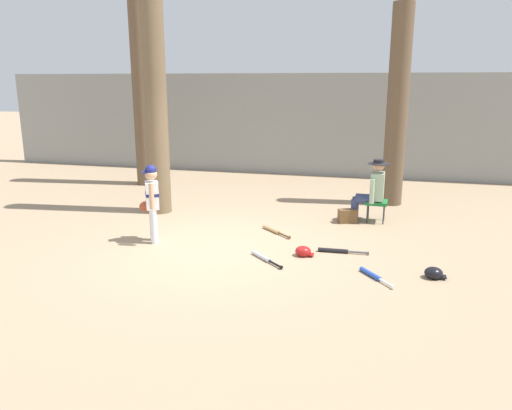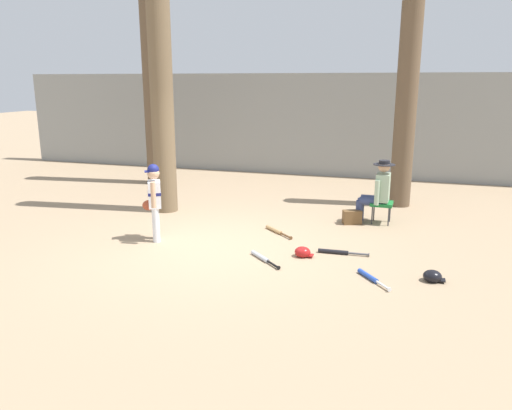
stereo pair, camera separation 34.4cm
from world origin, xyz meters
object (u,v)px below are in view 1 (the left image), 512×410
(tree_behind_spectator, at_px, (396,121))
(handbag_beside_stool, at_px, (347,216))
(tree_far_left, at_px, (141,70))
(batting_helmet_red, at_px, (303,251))
(bat_blue_youth, at_px, (373,275))
(batting_helmet_black, at_px, (434,273))
(bat_aluminum_silver, at_px, (263,258))
(young_ballplayer, at_px, (152,198))
(bat_black_composite, at_px, (337,251))
(seated_spectator, at_px, (372,189))
(folding_stool, at_px, (376,203))
(tree_near_player, at_px, (154,79))
(bat_wood_tan, at_px, (273,230))

(tree_behind_spectator, height_order, handbag_beside_stool, tree_behind_spectator)
(tree_far_left, xyz_separation_m, batting_helmet_red, (4.84, -4.44, -2.82))
(bat_blue_youth, height_order, batting_helmet_black, batting_helmet_black)
(tree_far_left, bearing_deg, bat_aluminum_silver, -47.96)
(tree_behind_spectator, height_order, bat_aluminum_silver, tree_behind_spectator)
(handbag_beside_stool, xyz_separation_m, batting_helmet_black, (1.36, -2.48, -0.06))
(young_ballplayer, height_order, bat_aluminum_silver, young_ballplayer)
(tree_far_left, bearing_deg, bat_blue_youth, -40.58)
(bat_black_composite, xyz_separation_m, bat_aluminum_silver, (-1.05, -0.59, 0.00))
(young_ballplayer, xyz_separation_m, bat_black_composite, (3.04, 0.20, -0.71))
(batting_helmet_black, bearing_deg, bat_blue_youth, -166.90)
(tree_behind_spectator, distance_m, bat_aluminum_silver, 4.86)
(bat_blue_youth, bearing_deg, bat_black_composite, 122.66)
(seated_spectator, height_order, tree_far_left, tree_far_left)
(tree_behind_spectator, height_order, young_ballplayer, tree_behind_spectator)
(bat_black_composite, relative_size, batting_helmet_black, 2.70)
(tree_behind_spectator, distance_m, folding_stool, 2.13)
(handbag_beside_stool, relative_size, batting_helmet_red, 1.17)
(folding_stool, xyz_separation_m, handbag_beside_stool, (-0.52, -0.22, -0.23))
(folding_stool, distance_m, bat_blue_youth, 2.90)
(bat_black_composite, bearing_deg, young_ballplayer, -176.26)
(handbag_beside_stool, height_order, bat_aluminum_silver, handbag_beside_stool)
(batting_helmet_red, bearing_deg, tree_near_player, 149.81)
(batting_helmet_red, relative_size, batting_helmet_black, 0.99)
(folding_stool, bearing_deg, handbag_beside_stool, -157.23)
(bat_black_composite, bearing_deg, tree_far_left, 142.02)
(bat_blue_youth, bearing_deg, bat_aluminum_silver, 169.31)
(folding_stool, bearing_deg, tree_far_left, 159.63)
(tree_near_player, relative_size, handbag_beside_stool, 17.60)
(bat_aluminum_silver, xyz_separation_m, batting_helmet_red, (0.56, 0.32, 0.04))
(handbag_beside_stool, height_order, bat_blue_youth, handbag_beside_stool)
(tree_near_player, height_order, seated_spectator, tree_near_player)
(batting_helmet_red, height_order, batting_helmet_black, batting_helmet_black)
(bat_black_composite, bearing_deg, batting_helmet_red, -151.10)
(young_ballplayer, xyz_separation_m, handbag_beside_stool, (3.06, 1.97, -0.61))
(tree_behind_spectator, xyz_separation_m, tree_far_left, (-6.17, 0.64, 1.09))
(young_ballplayer, height_order, folding_stool, young_ballplayer)
(tree_behind_spectator, height_order, bat_wood_tan, tree_behind_spectator)
(tree_behind_spectator, xyz_separation_m, folding_stool, (-0.29, -1.54, -1.44))
(tree_near_player, height_order, young_ballplayer, tree_near_player)
(bat_aluminum_silver, bearing_deg, bat_blue_youth, -10.69)
(young_ballplayer, height_order, batting_helmet_red, young_ballplayer)
(tree_behind_spectator, relative_size, bat_aluminum_silver, 7.09)
(tree_near_player, distance_m, folding_stool, 4.90)
(bat_blue_youth, relative_size, batting_helmet_black, 2.06)
(batting_helmet_black, bearing_deg, bat_aluminum_silver, 177.20)
(handbag_beside_stool, bearing_deg, batting_helmet_red, -104.20)
(tree_near_player, distance_m, batting_helmet_black, 6.22)
(tree_near_player, relative_size, seated_spectator, 4.98)
(seated_spectator, distance_m, bat_wood_tan, 2.11)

